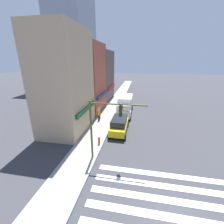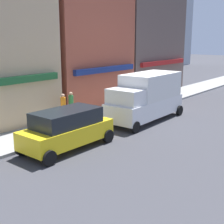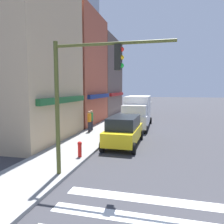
{
  "view_description": "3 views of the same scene",
  "coord_description": "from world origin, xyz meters",
  "px_view_note": "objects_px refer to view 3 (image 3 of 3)",
  "views": [
    {
      "loc": [
        -6.26,
        2.38,
        8.84
      ],
      "look_at": [
        13.0,
        6.0,
        2.0
      ],
      "focal_mm": 24.0,
      "sensor_mm": 36.0,
      "label": 1
    },
    {
      "loc": [
        1.24,
        -6.02,
        5.26
      ],
      "look_at": [
        14.53,
        4.7,
        1.2
      ],
      "focal_mm": 50.0,
      "sensor_mm": 36.0,
      "label": 2
    },
    {
      "loc": [
        -3.04,
        2.01,
        3.76
      ],
      "look_at": [
        13.0,
        6.0,
        2.0
      ],
      "focal_mm": 35.0,
      "sensor_mm": 36.0,
      "label": 3
    }
  ],
  "objects_px": {
    "traffic_signal": "(83,85)",
    "pedestrian_orange_vest": "(89,121)",
    "fire_hydrant": "(80,148)",
    "suv_yellow": "(124,130)",
    "box_truck_white": "(137,111)",
    "pedestrian_green_top": "(91,120)"
  },
  "relations": [
    {
      "from": "pedestrian_orange_vest",
      "to": "fire_hydrant",
      "type": "bearing_deg",
      "value": -115.68
    },
    {
      "from": "suv_yellow",
      "to": "fire_hydrant",
      "type": "bearing_deg",
      "value": 155.26
    },
    {
      "from": "traffic_signal",
      "to": "pedestrian_green_top",
      "type": "relative_size",
      "value": 3.2
    },
    {
      "from": "traffic_signal",
      "to": "pedestrian_orange_vest",
      "type": "bearing_deg",
      "value": 18.55
    },
    {
      "from": "pedestrian_green_top",
      "to": "fire_hydrant",
      "type": "distance_m",
      "value": 7.57
    },
    {
      "from": "traffic_signal",
      "to": "box_truck_white",
      "type": "distance_m",
      "value": 13.11
    },
    {
      "from": "suv_yellow",
      "to": "traffic_signal",
      "type": "bearing_deg",
      "value": 175.41
    },
    {
      "from": "traffic_signal",
      "to": "pedestrian_orange_vest",
      "type": "height_order",
      "value": "traffic_signal"
    },
    {
      "from": "pedestrian_green_top",
      "to": "box_truck_white",
      "type": "bearing_deg",
      "value": 115.88
    },
    {
      "from": "suv_yellow",
      "to": "pedestrian_orange_vest",
      "type": "xyz_separation_m",
      "value": [
        2.97,
        3.52,
        0.04
      ]
    },
    {
      "from": "traffic_signal",
      "to": "pedestrian_green_top",
      "type": "xyz_separation_m",
      "value": [
        9.65,
        3.07,
        -2.84
      ]
    },
    {
      "from": "suv_yellow",
      "to": "fire_hydrant",
      "type": "distance_m",
      "value": 3.99
    },
    {
      "from": "pedestrian_orange_vest",
      "to": "fire_hydrant",
      "type": "height_order",
      "value": "pedestrian_orange_vest"
    },
    {
      "from": "traffic_signal",
      "to": "fire_hydrant",
      "type": "height_order",
      "value": "traffic_signal"
    },
    {
      "from": "box_truck_white",
      "to": "pedestrian_orange_vest",
      "type": "distance_m",
      "value": 5.35
    },
    {
      "from": "pedestrian_green_top",
      "to": "traffic_signal",
      "type": "bearing_deg",
      "value": 1.58
    },
    {
      "from": "traffic_signal",
      "to": "box_truck_white",
      "type": "xyz_separation_m",
      "value": [
        12.89,
        -0.54,
        -2.32
      ]
    },
    {
      "from": "traffic_signal",
      "to": "pedestrian_green_top",
      "type": "height_order",
      "value": "traffic_signal"
    },
    {
      "from": "suv_yellow",
      "to": "box_truck_white",
      "type": "bearing_deg",
      "value": 0.61
    },
    {
      "from": "box_truck_white",
      "to": "pedestrian_orange_vest",
      "type": "relative_size",
      "value": 3.53
    },
    {
      "from": "box_truck_white",
      "to": "pedestrian_green_top",
      "type": "xyz_separation_m",
      "value": [
        -3.24,
        3.61,
        -0.51
      ]
    },
    {
      "from": "fire_hydrant",
      "to": "traffic_signal",
      "type": "bearing_deg",
      "value": -153.56
    }
  ]
}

